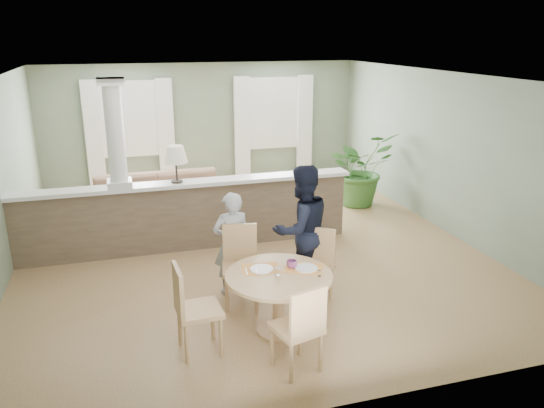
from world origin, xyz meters
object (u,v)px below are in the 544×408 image
object	(u,v)px
child_person	(232,244)
man_person	(302,230)
sofa	(159,200)
chair_far_boy	(240,261)
chair_side	(191,306)
houseplant	(360,169)
chair_far_man	(316,263)
chair_near	(301,326)
dining_table	(279,286)

from	to	relation	value
child_person	man_person	bearing A→B (deg)	164.10
sofa	chair_far_boy	xyz separation A→B (m)	(0.73, -3.32, 0.13)
chair_far_boy	man_person	size ratio (longest dim) A/B	0.59
man_person	chair_side	bearing A→B (deg)	18.67
houseplant	chair_far_boy	bearing A→B (deg)	-134.03
chair_far_boy	child_person	bearing A→B (deg)	111.36
sofa	houseplant	world-z (taller)	houseplant
chair_side	sofa	bearing A→B (deg)	-4.02
child_person	chair_far_boy	bearing A→B (deg)	95.81
chair_far_man	man_person	world-z (taller)	man_person
houseplant	child_person	world-z (taller)	houseplant
chair_near	child_person	xyz separation A→B (m)	(-0.28, 1.92, 0.16)
sofa	chair_side	bearing A→B (deg)	-91.20
sofa	chair_side	size ratio (longest dim) A/B	2.88
sofa	chair_side	distance (m)	4.31
sofa	chair_near	distance (m)	5.06
houseplant	chair_far_boy	size ratio (longest dim) A/B	1.45
houseplant	man_person	world-z (taller)	man_person
chair_far_man	chair_side	size ratio (longest dim) A/B	0.94
houseplant	sofa	bearing A→B (deg)	-179.93
dining_table	chair_far_boy	world-z (taller)	chair_far_boy
houseplant	dining_table	bearing A→B (deg)	-125.38
chair_near	man_person	distance (m)	1.87
chair_far_boy	chair_far_man	xyz separation A→B (m)	(0.93, -0.26, -0.03)
dining_table	chair_far_man	size ratio (longest dim) A/B	1.26
dining_table	chair_far_man	xyz separation A→B (m)	(0.68, 0.59, -0.05)
chair_far_man	chair_near	xyz separation A→B (m)	(-0.70, -1.39, 0.01)
chair_far_man	chair_near	bearing A→B (deg)	-79.17
dining_table	man_person	bearing A→B (deg)	57.76
chair_near	chair_far_boy	bearing A→B (deg)	-97.53
chair_far_boy	sofa	bearing A→B (deg)	113.33
sofa	chair_side	xyz separation A→B (m)	(-0.03, -4.31, 0.13)
dining_table	chair_far_man	distance (m)	0.90
chair_side	man_person	distance (m)	1.95
child_person	man_person	xyz separation A→B (m)	(0.89, -0.18, 0.17)
chair_far_man	child_person	size ratio (longest dim) A/B	0.69
chair_far_boy	child_person	xyz separation A→B (m)	(-0.05, 0.27, 0.14)
sofa	chair_far_boy	size ratio (longest dim) A/B	2.89
sofa	chair_near	xyz separation A→B (m)	(0.96, -4.97, 0.11)
houseplant	chair_far_boy	distance (m)	4.63
chair_far_man	chair_near	size ratio (longest dim) A/B	0.99
chair_side	chair_far_boy	bearing A→B (deg)	-41.29
houseplant	chair_far_man	size ratio (longest dim) A/B	1.53
chair_near	man_person	xyz separation A→B (m)	(0.62, 1.74, 0.32)
chair_near	child_person	world-z (taller)	child_person
man_person	chair_near	bearing A→B (deg)	55.37
chair_side	man_person	bearing A→B (deg)	-59.77
chair_far_boy	chair_side	bearing A→B (deg)	-116.74
dining_table	child_person	bearing A→B (deg)	105.04
sofa	houseplant	distance (m)	3.96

